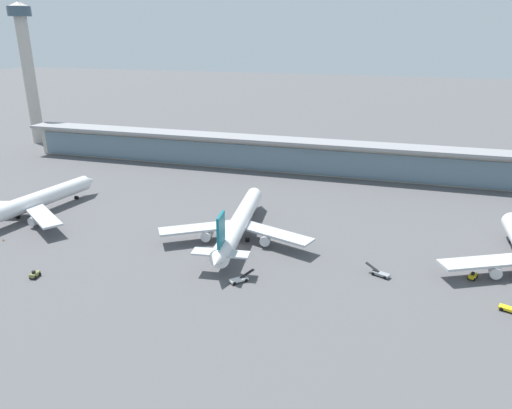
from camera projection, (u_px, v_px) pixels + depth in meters
The scene contains 11 objects.
ground_plane at pixel (240, 247), 143.92m from camera, with size 1200.00×1200.00×0.00m, color #515154.
airliner_left_stand at pixel (26, 204), 163.71m from camera, with size 47.01×61.78×16.50m.
airliner_centre_stand at pixel (239, 223), 147.41m from camera, with size 47.34×61.96×16.50m.
service_truck_near_nose_grey at pixel (380, 273), 126.45m from camera, with size 6.79×3.91×2.70m.
service_truck_under_wing_olive at pixel (35, 274), 125.72m from camera, with size 2.03×3.04×2.05m.
service_truck_mid_apron_yellow at pixel (511, 309), 110.15m from camera, with size 6.86×3.55×2.70m.
service_truck_by_tail_white at pixel (240, 279), 123.43m from camera, with size 5.75×5.78×2.70m.
service_truck_on_taxiway_yellow at pixel (473, 276), 124.91m from camera, with size 2.79×3.32×2.05m.
terminal_building at pixel (299, 155), 216.76m from camera, with size 276.18×12.80×15.20m.
control_tower at pixel (27, 64), 263.10m from camera, with size 12.00×12.00×80.28m.
safety_cone_alpha at pixel (3, 240), 147.72m from camera, with size 0.62×0.62×0.70m.
Camera 1 is at (42.24, -124.04, 61.02)m, focal length 33.74 mm.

